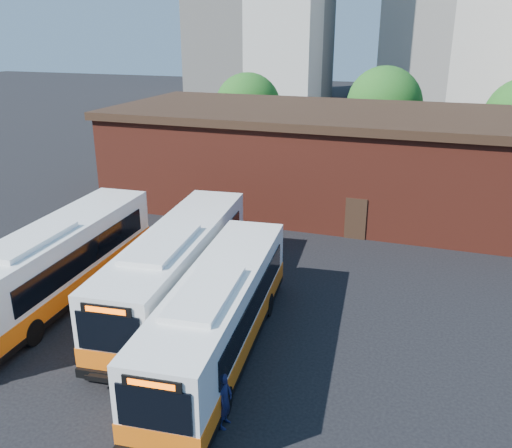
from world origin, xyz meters
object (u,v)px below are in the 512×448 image
(bus_west, at_px, (56,266))
(bus_mideast, at_px, (219,317))
(transit_worker, at_px, (224,400))
(bus_midwest, at_px, (178,270))

(bus_west, bearing_deg, bus_mideast, -14.36)
(bus_west, height_order, transit_worker, bus_west)
(bus_midwest, relative_size, bus_mideast, 1.06)
(bus_west, bearing_deg, bus_midwest, 11.76)
(bus_mideast, bearing_deg, transit_worker, -70.98)
(bus_midwest, bearing_deg, bus_mideast, -49.38)
(bus_west, relative_size, bus_midwest, 1.00)
(bus_mideast, bearing_deg, bus_midwest, 130.80)
(bus_midwest, xyz_separation_m, transit_worker, (4.85, -6.60, -0.67))
(bus_west, distance_m, bus_midwest, 5.37)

